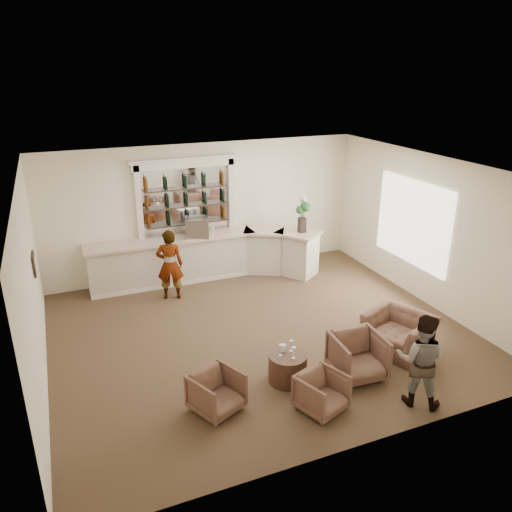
{
  "coord_description": "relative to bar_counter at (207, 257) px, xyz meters",
  "views": [
    {
      "loc": [
        -3.45,
        -8.14,
        5.07
      ],
      "look_at": [
        0.29,
        0.9,
        1.28
      ],
      "focal_mm": 35.0,
      "sensor_mm": 36.0,
      "label": 1
    }
  ],
  "objects": [
    {
      "name": "bar_counter",
      "position": [
        0.0,
        0.0,
        0.0
      ],
      "size": [
        5.72,
        1.8,
        1.14
      ],
      "color": "beige",
      "rests_on": "ground"
    },
    {
      "name": "armchair_left",
      "position": [
        -1.39,
        -4.97,
        -0.25
      ],
      "size": [
        0.93,
        0.94,
        0.65
      ],
      "primitive_type": "imported",
      "rotation": [
        0.0,
        0.0,
        0.43
      ],
      "color": "brown",
      "rests_on": "ground"
    },
    {
      "name": "wine_glass_bar_left",
      "position": [
        -0.47,
        0.01,
        0.67
      ],
      "size": [
        0.07,
        0.07,
        0.21
      ],
      "primitive_type": null,
      "color": "white",
      "rests_on": "bar_counter"
    },
    {
      "name": "armchair_right",
      "position": [
        1.13,
        -5.02,
        -0.18
      ],
      "size": [
        0.89,
        0.91,
        0.78
      ],
      "primitive_type": "imported",
      "rotation": [
        0.0,
        0.0,
        -0.07
      ],
      "color": "brown",
      "rests_on": "ground"
    },
    {
      "name": "espresso_machine",
      "position": [
        -0.22,
        -0.01,
        0.81
      ],
      "size": [
        0.64,
        0.58,
        0.48
      ],
      "primitive_type": "cube",
      "rotation": [
        0.0,
        0.0,
        -0.24
      ],
      "color": "silver",
      "rests_on": "bar_counter"
    },
    {
      "name": "ground",
      "position": [
        0.16,
        -3.0,
        -0.57
      ],
      "size": [
        8.0,
        8.0,
        0.0
      ],
      "primitive_type": "plane",
      "color": "brown",
      "rests_on": "ground"
    },
    {
      "name": "back_bar_alcove",
      "position": [
        -0.34,
        0.41,
        1.46
      ],
      "size": [
        2.64,
        0.25,
        3.0
      ],
      "color": "white",
      "rests_on": "ground"
    },
    {
      "name": "guest",
      "position": [
        1.61,
        -6.0,
        0.2
      ],
      "size": [
        0.95,
        0.94,
        1.55
      ],
      "primitive_type": "imported",
      "rotation": [
        0.0,
        0.0,
        2.4
      ],
      "color": "gray",
      "rests_on": "ground"
    },
    {
      "name": "wine_glass_bar_right",
      "position": [
        0.17,
        -0.04,
        0.67
      ],
      "size": [
        0.07,
        0.07,
        0.21
      ],
      "primitive_type": null,
      "color": "white",
      "rests_on": "bar_counter"
    },
    {
      "name": "napkin_holder",
      "position": [
        -0.05,
        -4.54,
        -0.01
      ],
      "size": [
        0.08,
        0.08,
        0.12
      ],
      "primitive_type": "cube",
      "color": "white",
      "rests_on": "cocktail_table"
    },
    {
      "name": "room_shell",
      "position": [
        0.33,
        -2.29,
        1.77
      ],
      "size": [
        8.04,
        7.02,
        3.32
      ],
      "color": "#F5EACB",
      "rests_on": "ground"
    },
    {
      "name": "cocktail_table",
      "position": [
        -0.03,
        -4.68,
        -0.32
      ],
      "size": [
        0.66,
        0.66,
        0.5
      ],
      "primitive_type": "cylinder",
      "color": "brown",
      "rests_on": "ground"
    },
    {
      "name": "flower_vase",
      "position": [
        2.29,
        -0.66,
        1.11
      ],
      "size": [
        0.26,
        0.26,
        0.97
      ],
      "color": "black",
      "rests_on": "bar_counter"
    },
    {
      "name": "armchair_far",
      "position": [
        2.3,
        -4.61,
        -0.21
      ],
      "size": [
        1.36,
        1.43,
        0.74
      ],
      "primitive_type": "imported",
      "rotation": [
        0.0,
        0.0,
        -1.16
      ],
      "color": "brown",
      "rests_on": "ground"
    },
    {
      "name": "wine_glass_tbl_b",
      "position": [
        0.07,
        -4.6,
        0.03
      ],
      "size": [
        0.07,
        0.07,
        0.21
      ],
      "primitive_type": null,
      "color": "white",
      "rests_on": "cocktail_table"
    },
    {
      "name": "armchair_center",
      "position": [
        0.12,
        -5.58,
        -0.26
      ],
      "size": [
        0.87,
        0.88,
        0.63
      ],
      "primitive_type": "imported",
      "rotation": [
        0.0,
        0.0,
        0.36
      ],
      "color": "brown",
      "rests_on": "ground"
    },
    {
      "name": "wine_glass_tbl_c",
      "position": [
        0.01,
        -4.81,
        0.03
      ],
      "size": [
        0.07,
        0.07,
        0.21
      ],
      "primitive_type": null,
      "color": "white",
      "rests_on": "cocktail_table"
    },
    {
      "name": "sommelier",
      "position": [
        -1.1,
        -0.76,
        0.25
      ],
      "size": [
        0.69,
        0.55,
        1.64
      ],
      "primitive_type": "imported",
      "rotation": [
        0.0,
        0.0,
        2.86
      ],
      "color": "gray",
      "rests_on": "ground"
    },
    {
      "name": "wine_glass_tbl_a",
      "position": [
        -0.15,
        -4.65,
        0.03
      ],
      "size": [
        0.07,
        0.07,
        0.21
      ],
      "primitive_type": null,
      "color": "white",
      "rests_on": "cocktail_table"
    }
  ]
}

